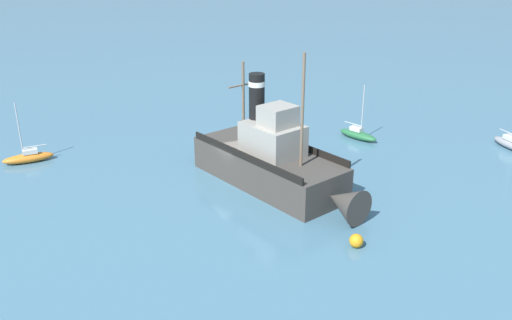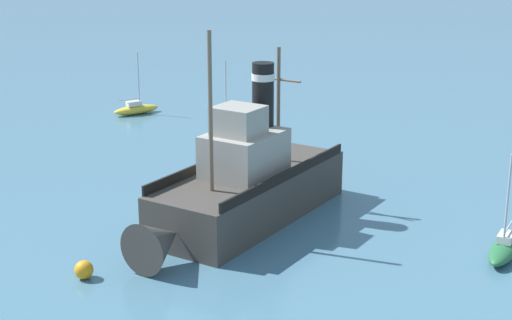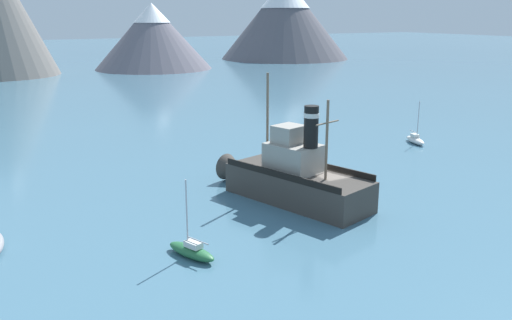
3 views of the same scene
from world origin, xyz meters
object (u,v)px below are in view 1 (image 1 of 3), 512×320
Objects in this scene: sailboat_green at (358,134)px; mooring_buoy at (356,241)px; sailboat_grey at (511,144)px; sailboat_orange at (28,157)px; old_tugboat at (273,162)px.

mooring_buoy is (10.42, 15.35, -0.02)m from sailboat_green.
mooring_buoy is at bearing 21.26° from sailboat_grey.
sailboat_orange is at bearing -19.56° from sailboat_grey.
sailboat_orange is (15.68, -11.89, -1.40)m from old_tugboat.
old_tugboat reaches higher than sailboat_orange.
sailboat_green is (10.40, -7.25, 0.00)m from sailboat_grey.
old_tugboat reaches higher than sailboat_grey.
sailboat_green is 6.08× the size of mooring_buoy.
sailboat_orange is at bearing -52.45° from mooring_buoy.
sailboat_green is 18.55m from mooring_buoy.
sailboat_grey is (-21.52, 1.33, -1.40)m from old_tugboat.
mooring_buoy is (-0.70, 9.43, -1.43)m from old_tugboat.
mooring_buoy is (-16.38, 21.32, -0.02)m from sailboat_orange.
old_tugboat reaches higher than sailboat_green.
mooring_buoy is at bearing 94.25° from old_tugboat.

